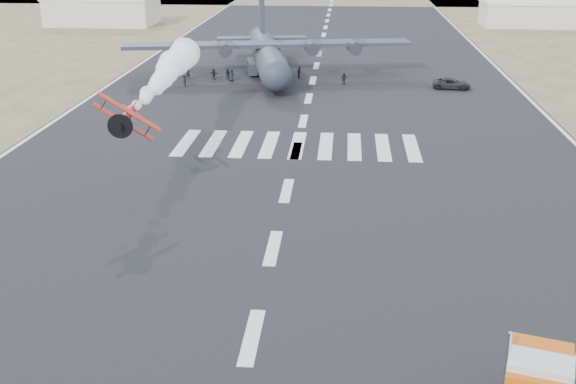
# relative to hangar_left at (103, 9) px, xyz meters

# --- Properties ---
(runway_markings) EXTENTS (60.00, 260.00, 0.01)m
(runway_markings) POSITION_rel_hangar_left_xyz_m (52.00, -85.00, -3.40)
(runway_markings) COLOR silver
(runway_markings) RESTS_ON ground
(hangar_left) EXTENTS (24.50, 14.50, 6.70)m
(hangar_left) POSITION_rel_hangar_left_xyz_m (0.00, 0.00, 0.00)
(hangar_left) COLOR beige
(hangar_left) RESTS_ON ground
(hangar_right) EXTENTS (20.50, 12.50, 5.90)m
(hangar_right) POSITION_rel_hangar_left_xyz_m (98.00, 5.00, -0.40)
(hangar_right) COLOR beige
(hangar_right) RESTS_ON ground
(aerobatic_biplane) EXTENTS (4.96, 5.22, 4.34)m
(aerobatic_biplane) POSITION_rel_hangar_left_xyz_m (38.71, -111.07, 3.45)
(aerobatic_biplane) COLOR #AB0B0D
(smoke_trail) EXTENTS (3.66, 29.13, 3.66)m
(smoke_trail) POSITION_rel_hangar_left_xyz_m (37.41, -87.18, 3.65)
(smoke_trail) COLOR white
(transport_aircraft) EXTENTS (43.65, 35.76, 12.63)m
(transport_aircraft) POSITION_rel_hangar_left_xyz_m (44.65, -56.36, -0.15)
(transport_aircraft) COLOR #222A33
(transport_aircraft) RESTS_ON ground
(support_vehicle) EXTENTS (5.63, 3.13, 1.49)m
(support_vehicle) POSITION_rel_hangar_left_xyz_m (71.90, -65.37, -2.66)
(support_vehicle) COLOR black
(support_vehicle) RESTS_ON ground
(crew_a) EXTENTS (0.72, 0.74, 1.57)m
(crew_a) POSITION_rel_hangar_left_xyz_m (43.91, -59.94, -2.62)
(crew_a) COLOR black
(crew_a) RESTS_ON ground
(crew_b) EXTENTS (0.63, 0.92, 1.76)m
(crew_b) POSITION_rel_hangar_left_xyz_m (49.91, -59.50, -2.53)
(crew_b) COLOR black
(crew_b) RESTS_ON ground
(crew_c) EXTENTS (0.63, 1.21, 1.81)m
(crew_c) POSITION_rel_hangar_left_xyz_m (33.80, -67.09, -2.50)
(crew_c) COLOR black
(crew_c) RESTS_ON ground
(crew_d) EXTENTS (1.17, 1.02, 1.79)m
(crew_d) POSITION_rel_hangar_left_xyz_m (56.64, -63.86, -2.51)
(crew_d) COLOR black
(crew_d) RESTS_ON ground
(crew_e) EXTENTS (0.94, 0.65, 1.78)m
(crew_e) POSITION_rel_hangar_left_xyz_m (39.92, -62.48, -2.52)
(crew_e) COLOR black
(crew_e) RESTS_ON ground
(crew_f) EXTENTS (1.56, 0.95, 1.60)m
(crew_f) POSITION_rel_hangar_left_xyz_m (37.05, -61.40, -2.61)
(crew_f) COLOR black
(crew_f) RESTS_ON ground
(crew_g) EXTENTS (0.71, 0.64, 1.62)m
(crew_g) POSITION_rel_hangar_left_xyz_m (33.12, -61.26, -2.60)
(crew_g) COLOR black
(crew_g) RESTS_ON ground
(crew_h) EXTENTS (0.87, 0.62, 1.64)m
(crew_h) POSITION_rel_hangar_left_xyz_m (39.17, -61.55, -2.59)
(crew_h) COLOR black
(crew_h) RESTS_ON ground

